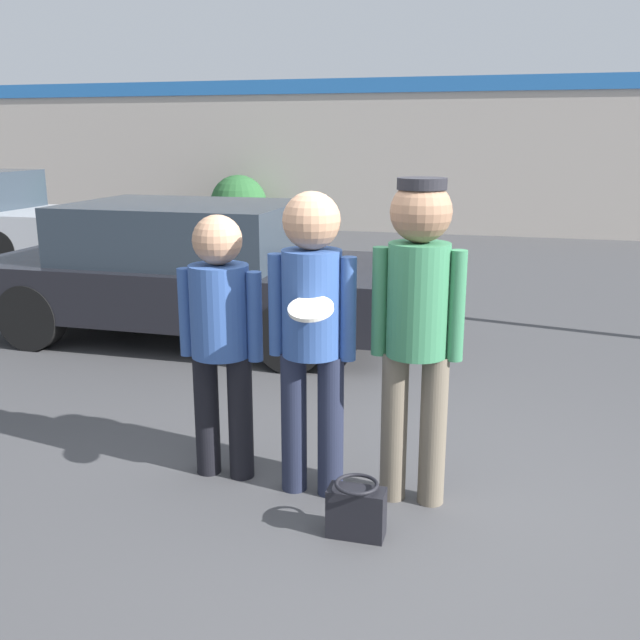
# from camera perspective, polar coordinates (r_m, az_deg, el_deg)

# --- Properties ---
(ground_plane) EXTENTS (56.00, 56.00, 0.00)m
(ground_plane) POSITION_cam_1_polar(r_m,az_deg,el_deg) (4.19, 4.52, -14.59)
(ground_plane) COLOR #3F3F42
(storefront_building) EXTENTS (24.00, 0.22, 3.20)m
(storefront_building) POSITION_cam_1_polar(r_m,az_deg,el_deg) (15.39, 12.96, 12.67)
(storefront_building) COLOR #B2A89E
(storefront_building) RESTS_ON ground
(person_left) EXTENTS (0.52, 0.35, 1.60)m
(person_left) POSITION_cam_1_polar(r_m,az_deg,el_deg) (4.23, -7.97, -0.53)
(person_left) COLOR black
(person_left) RESTS_ON ground
(person_middle_with_frisbee) EXTENTS (0.50, 0.52, 1.75)m
(person_middle_with_frisbee) POSITION_cam_1_polar(r_m,az_deg,el_deg) (3.95, -0.66, 0.08)
(person_middle_with_frisbee) COLOR #1E2338
(person_middle_with_frisbee) RESTS_ON ground
(person_right) EXTENTS (0.50, 0.33, 1.83)m
(person_right) POSITION_cam_1_polar(r_m,az_deg,el_deg) (3.88, 7.81, 0.63)
(person_right) COLOR #665B4C
(person_right) RESTS_ON ground
(parked_car_near) EXTENTS (4.28, 1.95, 1.38)m
(parked_car_near) POSITION_cam_1_polar(r_m,az_deg,el_deg) (7.47, -10.29, 3.99)
(parked_car_near) COLOR black
(parked_car_near) RESTS_ON ground
(shrub) EXTENTS (1.22, 1.22, 1.22)m
(shrub) POSITION_cam_1_polar(r_m,az_deg,el_deg) (15.72, -6.53, 9.25)
(shrub) COLOR #285B2D
(shrub) RESTS_ON ground
(handbag) EXTENTS (0.30, 0.23, 0.31)m
(handbag) POSITION_cam_1_polar(r_m,az_deg,el_deg) (3.84, 2.92, -14.95)
(handbag) COLOR black
(handbag) RESTS_ON ground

